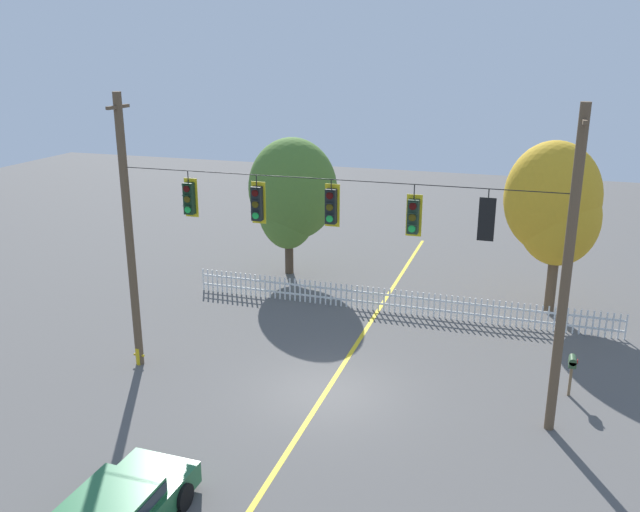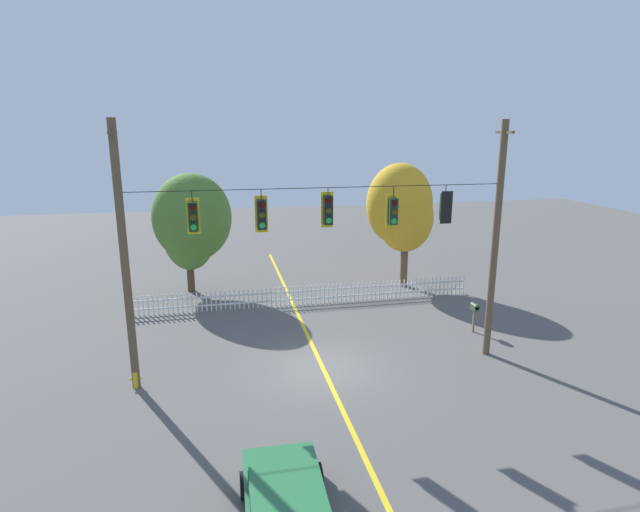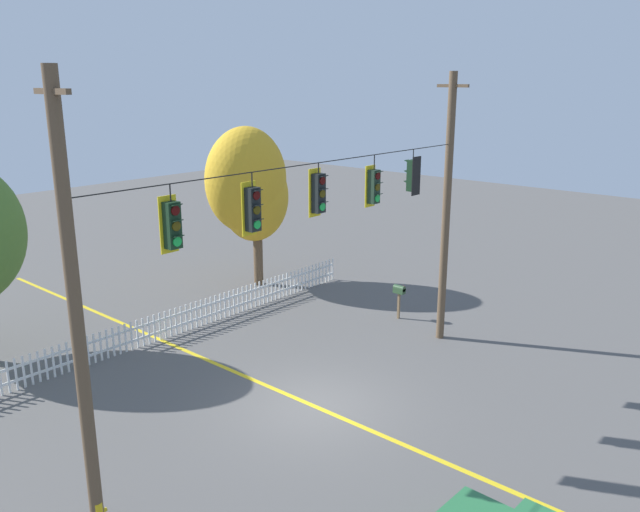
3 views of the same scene
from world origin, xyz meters
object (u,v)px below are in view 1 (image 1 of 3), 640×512
at_px(traffic_signal_eastbound_side, 189,198).
at_px(traffic_signal_westbound_side, 331,206).
at_px(traffic_signal_northbound_secondary, 413,216).
at_px(autumn_maple_near_fence, 291,193).
at_px(autumn_maple_mid, 555,206).
at_px(traffic_signal_northbound_primary, 487,218).
at_px(roadside_mailbox, 572,364).
at_px(traffic_signal_southbound_primary, 257,203).
at_px(fire_hydrant, 139,354).

height_order(traffic_signal_eastbound_side, traffic_signal_westbound_side, same).
bearing_deg(traffic_signal_northbound_secondary, autumn_maple_near_fence, 125.64).
relative_size(traffic_signal_westbound_side, autumn_maple_mid, 0.20).
xyz_separation_m(traffic_signal_northbound_secondary, autumn_maple_near_fence, (-7.41, 10.34, -1.91)).
bearing_deg(traffic_signal_westbound_side, autumn_maple_mid, 56.26).
bearing_deg(autumn_maple_near_fence, autumn_maple_mid, -4.86).
height_order(traffic_signal_eastbound_side, autumn_maple_near_fence, traffic_signal_eastbound_side).
height_order(traffic_signal_northbound_primary, autumn_maple_near_fence, traffic_signal_northbound_primary).
bearing_deg(traffic_signal_eastbound_side, roadside_mailbox, 10.53).
bearing_deg(traffic_signal_westbound_side, traffic_signal_eastbound_side, -180.00).
bearing_deg(traffic_signal_westbound_side, traffic_signal_southbound_primary, 180.00).
distance_m(traffic_signal_southbound_primary, traffic_signal_northbound_secondary, 4.61).
relative_size(traffic_signal_southbound_primary, traffic_signal_northbound_primary, 1.07).
distance_m(traffic_signal_eastbound_side, autumn_maple_near_fence, 10.54).
relative_size(traffic_signal_southbound_primary, fire_hydrant, 1.92).
xyz_separation_m(traffic_signal_westbound_side, traffic_signal_northbound_secondary, (2.34, -0.00, -0.12)).
relative_size(traffic_signal_westbound_side, traffic_signal_northbound_primary, 1.01).
distance_m(traffic_signal_northbound_secondary, roadside_mailbox, 6.97).
bearing_deg(autumn_maple_mid, roadside_mailbox, -84.25).
xyz_separation_m(fire_hydrant, roadside_mailbox, (13.70, 2.17, 0.69)).
relative_size(traffic_signal_eastbound_side, roadside_mailbox, 1.10).
relative_size(traffic_signal_eastbound_side, traffic_signal_southbound_primary, 0.98).
bearing_deg(traffic_signal_northbound_secondary, traffic_signal_southbound_primary, 179.99).
xyz_separation_m(traffic_signal_westbound_side, traffic_signal_northbound_primary, (4.29, -0.02, -0.02)).
xyz_separation_m(autumn_maple_near_fence, roadside_mailbox, (12.07, -8.21, -2.83)).
xyz_separation_m(traffic_signal_southbound_primary, autumn_maple_mid, (8.53, 9.38, -1.53)).
relative_size(traffic_signal_southbound_primary, roadside_mailbox, 1.12).
relative_size(traffic_signal_westbound_side, traffic_signal_northbound_secondary, 0.94).
distance_m(traffic_signal_westbound_side, roadside_mailbox, 8.78).
xyz_separation_m(traffic_signal_eastbound_side, fire_hydrant, (-2.23, -0.04, -5.47)).
relative_size(traffic_signal_northbound_secondary, roadside_mailbox, 1.12).
xyz_separation_m(autumn_maple_mid, roadside_mailbox, (0.73, -7.25, -3.24)).
bearing_deg(roadside_mailbox, fire_hydrant, -170.99).
relative_size(traffic_signal_eastbound_side, traffic_signal_westbound_side, 1.04).
distance_m(traffic_signal_northbound_secondary, autumn_maple_near_fence, 12.87).
relative_size(traffic_signal_eastbound_side, autumn_maple_near_fence, 0.22).
bearing_deg(roadside_mailbox, autumn_maple_near_fence, 145.77).
distance_m(traffic_signal_northbound_secondary, fire_hydrant, 10.55).
bearing_deg(fire_hydrant, traffic_signal_westbound_side, 0.34).
bearing_deg(traffic_signal_southbound_primary, traffic_signal_westbound_side, -0.00).
bearing_deg(traffic_signal_westbound_side, roadside_mailbox, 16.96).
bearing_deg(traffic_signal_westbound_side, traffic_signal_northbound_secondary, -0.01).
bearing_deg(traffic_signal_westbound_side, autumn_maple_near_fence, 116.13).
distance_m(traffic_signal_westbound_side, fire_hydrant, 8.70).
height_order(traffic_signal_southbound_primary, roadside_mailbox, traffic_signal_southbound_primary).
height_order(traffic_signal_eastbound_side, autumn_maple_mid, autumn_maple_mid).
distance_m(autumn_maple_mid, roadside_mailbox, 7.97).
distance_m(traffic_signal_westbound_side, autumn_maple_near_fence, 11.70).
xyz_separation_m(traffic_signal_northbound_primary, autumn_maple_mid, (1.97, 9.40, -1.59)).
bearing_deg(autumn_maple_near_fence, roadside_mailbox, -34.23).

